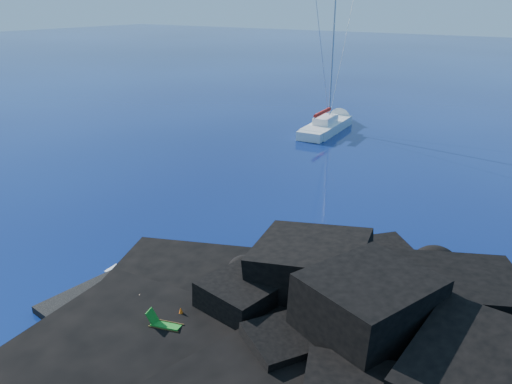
# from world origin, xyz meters

# --- Properties ---
(ground) EXTENTS (400.00, 400.00, 0.00)m
(ground) POSITION_xyz_m (0.00, 0.00, 0.00)
(ground) COLOR black
(ground) RESTS_ON ground
(headland) EXTENTS (24.00, 24.00, 3.60)m
(headland) POSITION_xyz_m (13.00, 3.00, 0.00)
(headland) COLOR black
(headland) RESTS_ON ground
(beach) EXTENTS (9.08, 6.86, 0.70)m
(beach) POSITION_xyz_m (4.50, 0.50, 0.00)
(beach) COLOR black
(beach) RESTS_ON ground
(surf_foam) EXTENTS (10.00, 8.00, 0.06)m
(surf_foam) POSITION_xyz_m (5.00, 5.00, 0.00)
(surf_foam) COLOR white
(surf_foam) RESTS_ON ground
(sailboat) EXTENTS (3.97, 13.57, 14.02)m
(sailboat) POSITION_xyz_m (-3.69, 35.83, 0.00)
(sailboat) COLOR silver
(sailboat) RESTS_ON ground
(deck_chair) EXTENTS (1.54, 1.00, 0.98)m
(deck_chair) POSITION_xyz_m (6.33, 0.01, 0.84)
(deck_chair) COLOR #1B7920
(deck_chair) RESTS_ON beach
(towel) EXTENTS (1.88, 1.06, 0.05)m
(towel) POSITION_xyz_m (3.21, 1.01, 0.37)
(towel) COLOR silver
(towel) RESTS_ON beach
(sunbather) EXTENTS (1.75, 0.66, 0.25)m
(sunbather) POSITION_xyz_m (3.21, 1.01, 0.52)
(sunbather) COLOR tan
(sunbather) RESTS_ON towel
(marker_cone) EXTENTS (0.46, 0.46, 0.56)m
(marker_cone) POSITION_xyz_m (6.24, 1.05, 0.63)
(marker_cone) COLOR #FC5C0D
(marker_cone) RESTS_ON beach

